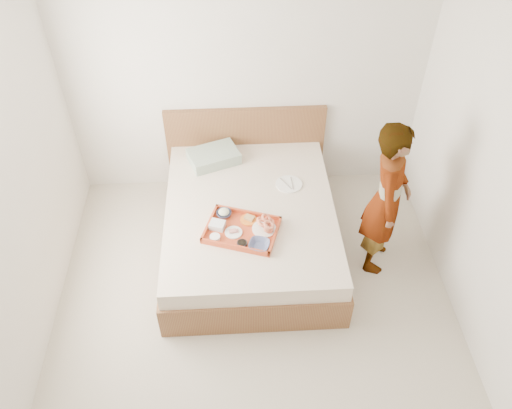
{
  "coord_description": "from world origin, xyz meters",
  "views": [
    {
      "loc": [
        -0.14,
        -2.43,
        3.85
      ],
      "look_at": [
        0.04,
        0.9,
        0.65
      ],
      "focal_mm": 36.51,
      "sensor_mm": 36.0,
      "label": 1
    }
  ],
  "objects_px": {
    "bed": "(250,227)",
    "tray": "(242,230)",
    "dinner_plate": "(289,184)",
    "person": "(387,199)"
  },
  "relations": [
    {
      "from": "dinner_plate",
      "to": "person",
      "type": "relative_size",
      "value": 0.16
    },
    {
      "from": "dinner_plate",
      "to": "person",
      "type": "height_order",
      "value": "person"
    },
    {
      "from": "dinner_plate",
      "to": "tray",
      "type": "bearing_deg",
      "value": -128.44
    },
    {
      "from": "bed",
      "to": "dinner_plate",
      "type": "bearing_deg",
      "value": 36.1
    },
    {
      "from": "dinner_plate",
      "to": "bed",
      "type": "bearing_deg",
      "value": -143.9
    },
    {
      "from": "dinner_plate",
      "to": "person",
      "type": "xyz_separation_m",
      "value": [
        0.79,
        -0.51,
        0.24
      ]
    },
    {
      "from": "bed",
      "to": "tray",
      "type": "height_order",
      "value": "tray"
    },
    {
      "from": "tray",
      "to": "dinner_plate",
      "type": "xyz_separation_m",
      "value": [
        0.48,
        0.6,
        -0.02
      ]
    },
    {
      "from": "tray",
      "to": "person",
      "type": "relative_size",
      "value": 0.4
    },
    {
      "from": "bed",
      "to": "dinner_plate",
      "type": "relative_size",
      "value": 7.85
    }
  ]
}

